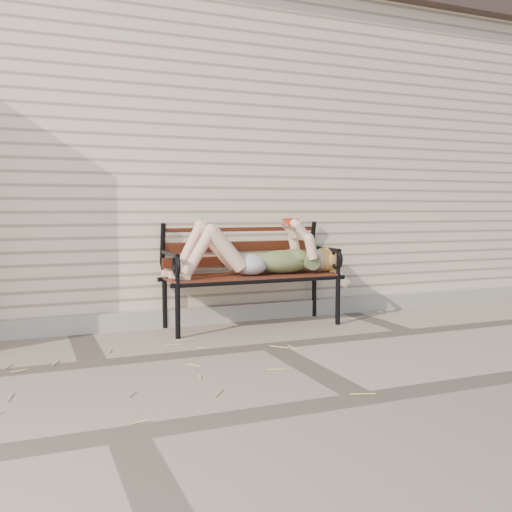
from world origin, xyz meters
name	(u,v)px	position (x,y,z in m)	size (l,w,h in m)	color
ground	(270,346)	(0.00, 0.00, 0.00)	(80.00, 80.00, 0.00)	gray
house_wall	(169,167)	(0.00, 3.00, 1.50)	(8.00, 4.00, 3.00)	beige
house_roof	(168,25)	(0.00, 3.00, 3.15)	(8.30, 4.30, 0.30)	#3F302D
foundation_strip	(226,314)	(0.00, 0.97, 0.07)	(8.00, 0.10, 0.15)	gray
garden_bench	(248,257)	(0.15, 0.81, 0.59)	(1.61, 0.64, 1.04)	black
reading_woman	(255,254)	(0.16, 0.68, 0.62)	(1.52, 0.35, 0.48)	#0A3847
straw_scatter	(58,385)	(-1.49, -0.41, 0.01)	(2.85, 1.57, 0.01)	#CDBB64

